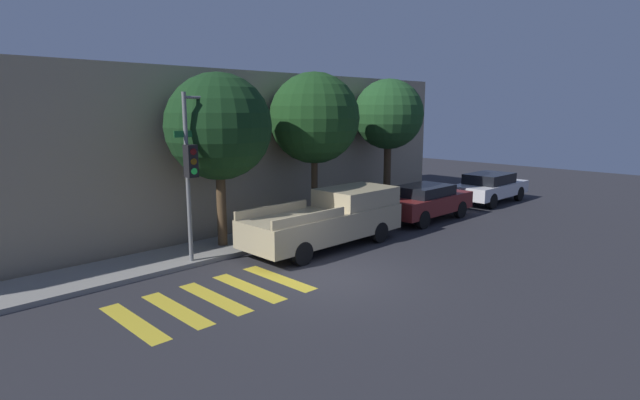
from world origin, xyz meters
TOP-DOWN VIEW (x-y plane):
  - ground_plane at (0.00, 0.00)m, footprint 60.00×60.00m
  - sidewalk at (0.00, 4.25)m, footprint 26.00×2.10m
  - building_row at (0.00, 8.70)m, footprint 26.00×6.00m
  - crosswalk at (-2.95, 0.80)m, footprint 4.46×2.60m
  - traffic_light_pole at (-1.58, 3.37)m, footprint 2.26×0.56m
  - pickup_truck at (2.40, 2.10)m, footprint 5.75×2.00m
  - sedan_near_corner at (7.91, 2.10)m, footprint 4.41×1.84m
  - sedan_middle at (13.41, 2.10)m, footprint 4.54×1.89m
  - tree_near_corner at (-0.38, 4.27)m, footprint 3.33×3.33m
  - tree_midblock at (3.75, 4.27)m, footprint 3.33×3.33m
  - tree_far_end at (8.16, 4.27)m, footprint 2.99×2.99m

SIDE VIEW (x-z plane):
  - ground_plane at x=0.00m, z-range 0.00..0.00m
  - crosswalk at x=-2.95m, z-range 0.00..0.00m
  - sidewalk at x=0.00m, z-range 0.00..0.14m
  - sedan_middle at x=13.41m, z-range 0.06..1.48m
  - sedan_near_corner at x=7.91m, z-range 0.06..1.50m
  - pickup_truck at x=2.40m, z-range 0.02..1.83m
  - building_row at x=0.00m, z-range 0.00..5.82m
  - traffic_light_pole at x=-1.58m, z-range 0.85..5.79m
  - tree_near_corner at x=-0.38m, z-range 1.12..6.71m
  - tree_midblock at x=3.75m, z-range 1.22..7.03m
  - tree_far_end at x=8.16m, z-range 1.34..7.08m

